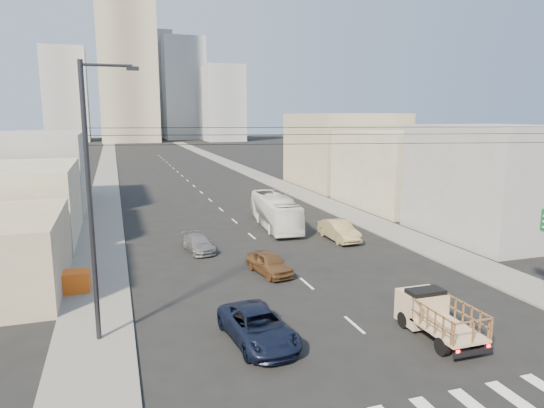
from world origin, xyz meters
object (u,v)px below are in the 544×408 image
crate_stack (73,282)px  streetlamp_left (92,197)px  city_bus (275,211)px  sedan_tan (339,230)px  flatbed_pickup (436,313)px  sedan_grey (198,243)px  navy_pickup (258,327)px  sedan_brown (269,263)px

crate_stack → streetlamp_left: bearing=-76.3°
city_bus → sedan_tan: 6.81m
flatbed_pickup → sedan_grey: (-7.83, 17.06, -0.50)m
flatbed_pickup → city_bus: 22.69m
navy_pickup → sedan_grey: navy_pickup is taller
navy_pickup → crate_stack: bearing=126.8°
streetlamp_left → city_bus: bearing=52.4°
navy_pickup → city_bus: bearing=63.8°
sedan_brown → streetlamp_left: (-9.84, -6.44, 5.74)m
crate_stack → sedan_brown: bearing=-0.8°
city_bus → sedan_grey: bearing=-139.3°
city_bus → navy_pickup: bearing=-105.5°
city_bus → crate_stack: (-15.86, -11.93, -0.74)m
crate_stack → sedan_grey: bearing=37.9°
city_bus → sedan_tan: (3.39, -5.88, -0.64)m
sedan_brown → sedan_tan: (7.81, 6.20, 0.09)m
sedan_tan → streetlamp_left: bearing=-145.6°
sedan_tan → sedan_grey: sedan_tan is taller
flatbed_pickup → city_bus: (-0.04, 22.69, 0.33)m
flatbed_pickup → crate_stack: size_ratio=2.45×
city_bus → streetlamp_left: streetlamp_left is taller
flatbed_pickup → city_bus: city_bus is taller
sedan_brown → streetlamp_left: 13.08m
city_bus → streetlamp_left: 23.90m
sedan_brown → streetlamp_left: bearing=-157.6°
navy_pickup → sedan_tan: (11.11, 14.92, 0.07)m
city_bus → sedan_grey: size_ratio=2.50×
city_bus → sedan_brown: bearing=-105.3°
streetlamp_left → flatbed_pickup: bearing=-16.3°
streetlamp_left → sedan_tan: bearing=35.6°
flatbed_pickup → streetlamp_left: (-14.30, 4.18, 5.34)m
streetlamp_left → navy_pickup: bearing=-19.2°
sedan_tan → sedan_grey: bearing=177.5°
navy_pickup → sedan_brown: size_ratio=1.27×
navy_pickup → streetlamp_left: (-6.54, 2.28, 5.72)m
sedan_tan → streetlamp_left: 22.43m
sedan_brown → crate_stack: sedan_brown is taller
flatbed_pickup → sedan_brown: (-4.46, 10.62, -0.40)m
flatbed_pickup → streetlamp_left: 15.83m
streetlamp_left → crate_stack: (-1.61, 6.59, -5.75)m
sedan_brown → sedan_tan: bearing=27.6°
city_bus → crate_stack: size_ratio=5.70×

